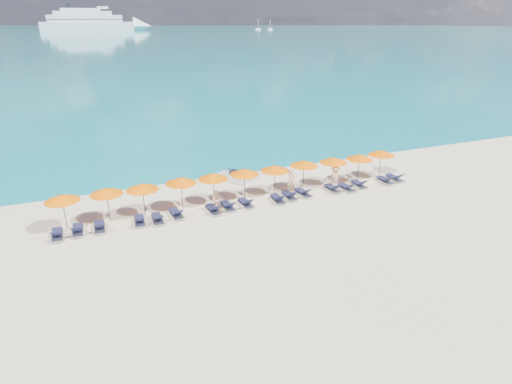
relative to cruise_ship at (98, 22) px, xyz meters
name	(u,v)px	position (x,y,z in m)	size (l,w,h in m)	color
ground	(275,227)	(-28.54, -562.57, -9.17)	(1400.00, 1400.00, 0.00)	beige
sea	(72,29)	(-28.54, 97.43, -9.16)	(1600.00, 1300.00, 0.01)	#1FA9B2
cruise_ship	(98,22)	(0.00, 0.00, 0.00)	(127.88, 31.82, 35.23)	silver
sailboat_near	(258,29)	(190.58, -46.23, -7.89)	(6.77, 2.26, 12.42)	silver
sailboat_far	(270,28)	(213.11, -34.03, -7.93)	(6.60, 2.20, 12.10)	silver
jetski	(235,177)	(-28.03, -554.09, -8.80)	(2.13, 2.63, 0.89)	silver
beachgoer_a	(291,182)	(-25.25, -558.25, -8.19)	(0.71, 0.47, 1.96)	tan
beachgoer_b	(217,200)	(-31.00, -558.86, -8.43)	(0.72, 0.41, 1.48)	tan
beachgoer_c	(335,177)	(-21.63, -558.42, -8.29)	(1.14, 0.53, 1.76)	tan
umbrella_0	(62,198)	(-40.26, -557.84, -7.15)	(2.10, 2.10, 2.28)	black
umbrella_1	(106,191)	(-37.75, -557.73, -7.15)	(2.10, 2.10, 2.28)	black
umbrella_2	(142,187)	(-35.58, -557.83, -7.15)	(2.10, 2.10, 2.28)	black
umbrella_3	(181,180)	(-33.08, -557.65, -7.15)	(2.10, 2.10, 2.28)	black
umbrella_4	(213,176)	(-30.88, -557.68, -7.15)	(2.10, 2.10, 2.28)	black
umbrella_5	(244,172)	(-28.60, -557.66, -7.15)	(2.10, 2.10, 2.28)	black
umbrella_6	(275,168)	(-26.32, -557.76, -7.15)	(2.10, 2.10, 2.28)	black
umbrella_7	(304,163)	(-23.88, -557.58, -7.15)	(2.10, 2.10, 2.28)	black
umbrella_8	(333,160)	(-21.46, -557.76, -7.15)	(2.10, 2.10, 2.28)	black
umbrella_9	(360,157)	(-19.18, -557.86, -7.15)	(2.10, 2.10, 2.28)	black
umbrella_10	(381,153)	(-16.93, -557.60, -7.15)	(2.10, 2.10, 2.28)	black
lounger_0	(57,234)	(-40.79, -558.91, -8.93)	(0.62, 1.70, 0.66)	silver
lounger_1	(77,230)	(-39.68, -558.76, -8.93)	(0.70, 1.73, 0.66)	silver
lounger_2	(99,226)	(-38.45, -558.82, -8.93)	(0.69, 1.72, 0.66)	silver
lounger_3	(140,220)	(-36.09, -558.89, -8.93)	(0.76, 1.75, 0.66)	silver
lounger_4	(157,219)	(-35.02, -559.07, -8.93)	(0.66, 1.71, 0.66)	silver
lounger_5	(176,213)	(-33.76, -558.77, -8.93)	(0.74, 1.74, 0.66)	silver
lounger_6	(213,209)	(-31.36, -559.04, -8.93)	(0.73, 1.74, 0.66)	silver
lounger_7	(228,206)	(-30.30, -558.90, -8.93)	(0.70, 1.73, 0.66)	silver
lounger_8	(246,203)	(-29.02, -558.90, -8.93)	(0.72, 1.73, 0.66)	silver
lounger_9	(278,199)	(-26.71, -559.11, -8.93)	(0.70, 1.73, 0.66)	silver
lounger_10	(289,195)	(-25.67, -558.86, -8.93)	(0.69, 1.72, 0.66)	silver
lounger_11	(303,192)	(-24.50, -558.76, -8.93)	(0.78, 1.75, 0.66)	silver
lounger_12	(333,188)	(-22.11, -558.89, -8.93)	(0.62, 1.70, 0.66)	silver
lounger_13	(347,187)	(-21.03, -559.12, -8.93)	(0.75, 1.74, 0.66)	silver
lounger_14	(359,184)	(-19.78, -558.88, -8.93)	(0.63, 1.70, 0.66)	silver
lounger_15	(385,180)	(-17.40, -558.95, -8.93)	(0.66, 1.71, 0.66)	silver
lounger_16	(395,178)	(-16.35, -558.83, -8.93)	(0.72, 1.73, 0.66)	silver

